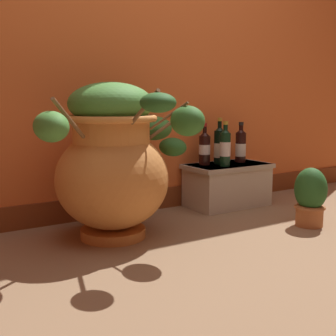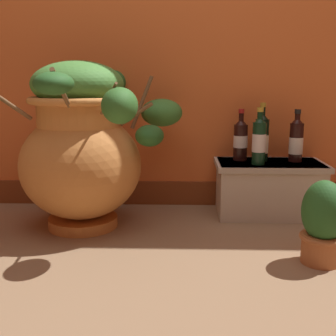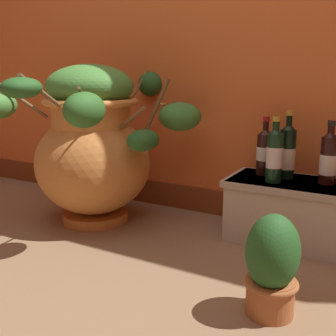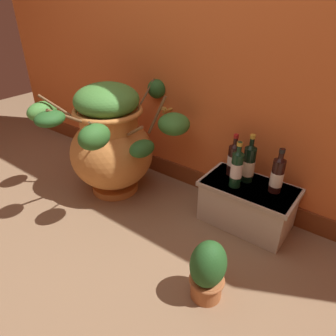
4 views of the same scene
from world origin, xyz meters
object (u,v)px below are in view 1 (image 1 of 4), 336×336
object	(u,v)px
wine_bottle_middle	(205,147)
wine_bottle_back	(225,146)
terracotta_urn	(114,160)
potted_shrub	(310,197)
wine_bottle_right	(219,145)
wine_bottle_left	(241,145)

from	to	relation	value
wine_bottle_middle	wine_bottle_back	bearing A→B (deg)	-56.56
terracotta_urn	potted_shrub	bearing A→B (deg)	-21.20
wine_bottle_right	potted_shrub	bearing A→B (deg)	-79.22
terracotta_urn	wine_bottle_middle	size ratio (longest dim) A/B	3.53
wine_bottle_left	potted_shrub	size ratio (longest dim) A/B	0.82
wine_bottle_left	wine_bottle_right	world-z (taller)	wine_bottle_right
terracotta_urn	wine_bottle_middle	xyz separation A→B (m)	(0.84, 0.31, -0.00)
wine_bottle_right	potted_shrub	size ratio (longest dim) A/B	0.92
wine_bottle_middle	wine_bottle_right	world-z (taller)	wine_bottle_right
wine_bottle_middle	wine_bottle_back	xyz separation A→B (m)	(0.08, -0.13, 0.01)
wine_bottle_back	wine_bottle_left	bearing A→B (deg)	23.13
terracotta_urn	wine_bottle_middle	world-z (taller)	terracotta_urn
wine_bottle_right	terracotta_urn	bearing A→B (deg)	-163.32
wine_bottle_middle	wine_bottle_right	xyz separation A→B (m)	(0.12, -0.02, 0.01)
terracotta_urn	wine_bottle_left	distance (m)	1.19
terracotta_urn	potted_shrub	world-z (taller)	terracotta_urn
terracotta_urn	wine_bottle_left	world-z (taller)	terracotta_urn
wine_bottle_left	wine_bottle_back	bearing A→B (deg)	-156.87
wine_bottle_back	potted_shrub	distance (m)	0.68
potted_shrub	wine_bottle_left	bearing A→B (deg)	85.41
potted_shrub	wine_bottle_back	bearing A→B (deg)	105.61
wine_bottle_back	wine_bottle_right	bearing A→B (deg)	72.40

